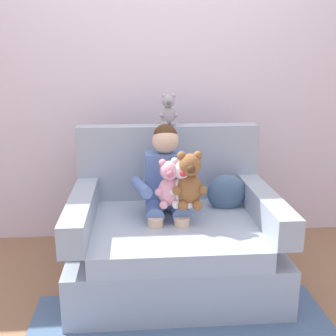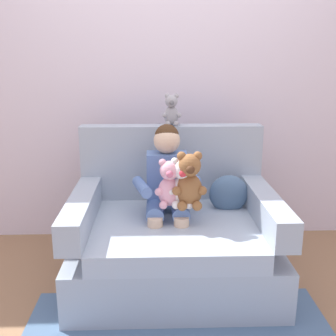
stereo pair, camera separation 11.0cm
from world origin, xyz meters
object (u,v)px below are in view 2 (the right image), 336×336
plush_brown (189,182)px  plush_grey_on_backrest (172,111)px  seated_child (167,183)px  plush_pink (169,185)px  throw_pillow (229,194)px  armchair (174,237)px  plush_white (182,184)px

plush_brown → plush_grey_on_backrest: 0.63m
seated_child → plush_pink: size_ratio=2.75×
plush_brown → throw_pillow: 0.43m
armchair → seated_child: 0.36m
plush_white → plush_pink: (-0.08, 0.00, -0.00)m
plush_brown → plush_grey_on_backrest: (-0.08, 0.51, 0.36)m
seated_child → plush_grey_on_backrest: (0.04, 0.34, 0.42)m
armchair → plush_pink: bearing=-107.4°
plush_brown → plush_grey_on_backrest: size_ratio=1.57×
plush_pink → throw_pillow: (0.41, 0.25, -0.15)m
plush_white → plush_pink: size_ratio=1.02×
plush_grey_on_backrest → plush_pink: bearing=-91.2°
plush_brown → throw_pillow: (0.29, 0.27, -0.17)m
plush_brown → plush_grey_on_backrest: bearing=116.4°
armchair → plush_white: (0.05, -0.10, 0.39)m
plush_pink → armchair: bearing=70.2°
plush_pink → plush_brown: 0.12m
plush_pink → throw_pillow: plush_pink is taller
plush_pink → throw_pillow: bearing=28.8°
seated_child → plush_brown: seated_child is taller
plush_grey_on_backrest → armchair: bearing=-87.6°
plush_grey_on_backrest → throw_pillow: plush_grey_on_backrest is taller
seated_child → plush_grey_on_backrest: 0.54m
armchair → plush_white: size_ratio=4.15×
plush_pink → plush_brown: size_ratio=0.86×
armchair → plush_grey_on_backrest: plush_grey_on_backrest is taller
plush_brown → armchair: bearing=141.2°
armchair → plush_white: armchair is taller
plush_pink → plush_white: bearing=-3.9°
plush_pink → plush_grey_on_backrest: (0.03, 0.49, 0.38)m
plush_white → armchair: bearing=116.6°
seated_child → plush_brown: 0.22m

